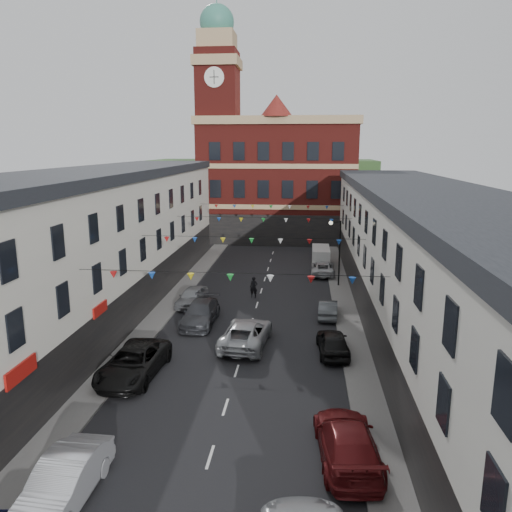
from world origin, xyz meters
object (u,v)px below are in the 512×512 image
(white_van, at_px, (321,257))
(street_lamp, at_px, (337,244))
(car_right_f, at_px, (322,268))
(car_left_d, at_px, (200,313))
(car_right_d, at_px, (333,342))
(moving_car, at_px, (246,333))
(car_left_b, at_px, (64,482))
(car_right_c, at_px, (347,442))
(car_right_e, at_px, (328,309))
(car_left_c, at_px, (134,362))
(pedestrian, at_px, (254,287))
(car_left_e, at_px, (192,297))

(white_van, bearing_deg, street_lamp, -81.08)
(car_right_f, xyz_separation_m, white_van, (-0.08, 3.48, 0.34))
(car_left_d, distance_m, white_van, 20.32)
(white_van, bearing_deg, car_right_d, -89.35)
(car_left_d, relative_size, car_right_f, 1.10)
(moving_car, bearing_deg, car_left_b, 77.54)
(car_left_b, distance_m, car_left_d, 18.48)
(car_left_b, height_order, car_right_c, car_left_b)
(car_left_d, height_order, car_right_e, car_left_d)
(car_left_b, height_order, car_right_f, car_left_b)
(car_left_c, distance_m, white_van, 28.93)
(car_right_f, bearing_deg, pedestrian, 54.63)
(car_right_c, bearing_deg, car_left_d, -63.59)
(car_right_c, bearing_deg, car_right_e, -94.79)
(car_left_e, relative_size, white_van, 0.93)
(car_left_d, distance_m, car_left_e, 4.31)
(pedestrian, bearing_deg, car_right_d, -55.53)
(street_lamp, xyz_separation_m, car_right_e, (-1.05, -8.31, -3.27))
(car_left_c, height_order, pedestrian, pedestrian)
(car_left_e, bearing_deg, car_right_e, -1.77)
(car_right_c, height_order, white_van, white_van)
(car_left_b, height_order, moving_car, car_left_b)
(car_left_b, xyz_separation_m, pedestrian, (4.16, 25.10, 0.06))
(car_left_b, bearing_deg, car_right_d, 55.44)
(car_right_e, bearing_deg, car_left_c, 48.25)
(car_left_b, bearing_deg, car_right_c, 20.06)
(moving_car, bearing_deg, pedestrian, -81.77)
(car_left_d, bearing_deg, street_lamp, 47.25)
(car_left_e, height_order, white_van, white_van)
(street_lamp, height_order, car_left_b, street_lamp)
(street_lamp, bearing_deg, car_right_f, 104.36)
(car_left_d, height_order, white_van, white_van)
(car_right_e, height_order, white_van, white_van)
(car_left_d, distance_m, car_right_f, 17.32)
(car_right_d, relative_size, car_right_f, 0.91)
(street_lamp, relative_size, car_right_c, 1.06)
(car_left_e, bearing_deg, car_left_d, -62.16)
(car_left_e, bearing_deg, car_right_c, -53.49)
(moving_car, xyz_separation_m, pedestrian, (-0.55, 10.28, 0.08))
(car_left_d, relative_size, pedestrian, 3.03)
(car_right_c, distance_m, car_right_f, 29.76)
(car_right_d, height_order, car_right_f, car_right_d)
(car_left_d, distance_m, car_right_d, 10.14)
(car_right_c, bearing_deg, moving_car, -69.39)
(car_left_d, bearing_deg, car_left_b, -92.24)
(moving_car, bearing_deg, car_right_f, -101.23)
(car_left_d, height_order, moving_car, moving_car)
(car_right_c, height_order, car_right_f, car_right_c)
(car_right_d, bearing_deg, car_left_d, -29.82)
(car_right_c, relative_size, pedestrian, 3.19)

